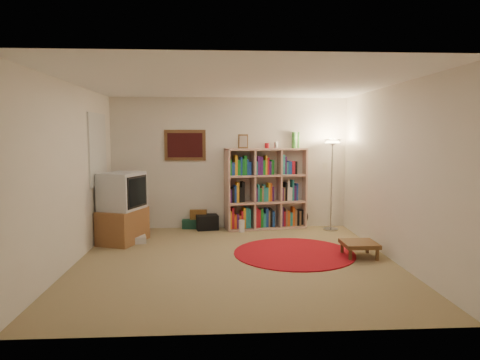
% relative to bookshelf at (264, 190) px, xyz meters
% --- Properties ---
extents(room, '(4.54, 4.54, 2.54)m').
position_rel_bookshelf_xyz_m(room, '(-0.71, -2.10, 0.51)').
color(room, '#8B7752').
rests_on(room, ground).
extents(bookshelf, '(1.59, 0.70, 1.85)m').
position_rel_bookshelf_xyz_m(bookshelf, '(0.00, 0.00, 0.00)').
color(bookshelf, tan).
rests_on(bookshelf, ground).
extents(floor_lamp, '(0.39, 0.39, 1.71)m').
position_rel_bookshelf_xyz_m(floor_lamp, '(1.24, -0.25, 0.68)').
color(floor_lamp, '#B3B2B7').
rests_on(floor_lamp, ground).
extents(floor_fan, '(0.32, 0.19, 0.36)m').
position_rel_bookshelf_xyz_m(floor_fan, '(0.70, 0.03, -0.56)').
color(floor_fan, black).
rests_on(floor_fan, ground).
extents(tv_stand, '(0.80, 0.95, 1.17)m').
position_rel_bookshelf_xyz_m(tv_stand, '(-2.48, -0.97, -0.18)').
color(tv_stand, brown).
rests_on(tv_stand, ground).
extents(dvd_box, '(0.39, 0.35, 0.11)m').
position_rel_bookshelf_xyz_m(dvd_box, '(-2.28, -1.01, -0.69)').
color(dvd_box, silver).
rests_on(dvd_box, ground).
extents(suitcase, '(0.55, 0.35, 0.18)m').
position_rel_bookshelf_xyz_m(suitcase, '(-1.31, 0.13, -0.66)').
color(suitcase, '#143729').
rests_on(suitcase, ground).
extents(wicker_basket, '(0.33, 0.24, 0.18)m').
position_rel_bookshelf_xyz_m(wicker_basket, '(-1.27, 0.10, -0.48)').
color(wicker_basket, brown).
rests_on(wicker_basket, suitcase).
extents(duffel_bag, '(0.46, 0.40, 0.28)m').
position_rel_bookshelf_xyz_m(duffel_bag, '(-1.10, -0.05, -0.61)').
color(duffel_bag, black).
rests_on(duffel_bag, ground).
extents(paper_towel, '(0.13, 0.13, 0.22)m').
position_rel_bookshelf_xyz_m(paper_towel, '(-0.46, -0.32, -0.63)').
color(paper_towel, silver).
rests_on(paper_towel, ground).
extents(red_rug, '(1.83, 1.83, 0.02)m').
position_rel_bookshelf_xyz_m(red_rug, '(0.25, -1.82, -0.74)').
color(red_rug, maroon).
rests_on(red_rug, ground).
extents(side_table, '(0.49, 0.49, 0.23)m').
position_rel_bookshelf_xyz_m(side_table, '(1.17, -2.05, -0.56)').
color(side_table, '#4F321B').
rests_on(side_table, ground).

